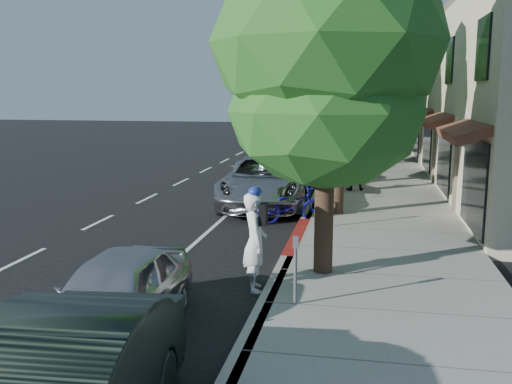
% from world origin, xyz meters
% --- Properties ---
extents(ground, '(120.00, 120.00, 0.00)m').
position_xyz_m(ground, '(0.00, 0.00, 0.00)').
color(ground, black).
rests_on(ground, ground).
extents(sidewalk, '(4.60, 56.00, 0.15)m').
position_xyz_m(sidewalk, '(2.30, 8.00, 0.07)').
color(sidewalk, gray).
rests_on(sidewalk, ground).
extents(curb, '(0.30, 56.00, 0.15)m').
position_xyz_m(curb, '(0.00, 8.00, 0.07)').
color(curb, '#9E998E').
rests_on(curb, ground).
extents(curb_red_segment, '(0.32, 4.00, 0.15)m').
position_xyz_m(curb_red_segment, '(0.00, 1.00, 0.07)').
color(curb_red_segment, maroon).
rests_on(curb_red_segment, ground).
extents(street_tree_0, '(4.73, 4.73, 7.70)m').
position_xyz_m(street_tree_0, '(0.90, -2.00, 4.75)').
color(street_tree_0, black).
rests_on(street_tree_0, ground).
extents(street_tree_1, '(4.31, 4.31, 7.63)m').
position_xyz_m(street_tree_1, '(0.90, 4.00, 4.79)').
color(street_tree_1, black).
rests_on(street_tree_1, ground).
extents(street_tree_2, '(4.77, 4.77, 7.14)m').
position_xyz_m(street_tree_2, '(0.90, 10.00, 4.32)').
color(street_tree_2, black).
rests_on(street_tree_2, ground).
extents(street_tree_3, '(5.69, 5.69, 8.13)m').
position_xyz_m(street_tree_3, '(0.90, 16.00, 4.86)').
color(street_tree_3, black).
rests_on(street_tree_3, ground).
extents(street_tree_4, '(4.72, 4.72, 7.02)m').
position_xyz_m(street_tree_4, '(0.90, 22.00, 4.24)').
color(street_tree_4, black).
rests_on(street_tree_4, ground).
extents(street_tree_5, '(5.49, 5.49, 7.48)m').
position_xyz_m(street_tree_5, '(0.90, 28.00, 4.41)').
color(street_tree_5, black).
rests_on(street_tree_5, ground).
extents(cyclist, '(0.66, 0.83, 1.99)m').
position_xyz_m(cyclist, '(-0.38, -3.00, 0.99)').
color(cyclist, white).
rests_on(cyclist, ground).
extents(bicycle, '(2.24, 1.56, 1.12)m').
position_xyz_m(bicycle, '(-0.43, 3.00, 0.56)').
color(bicycle, '#1A169D').
rests_on(bicycle, ground).
extents(silver_suv, '(3.34, 6.41, 1.72)m').
position_xyz_m(silver_suv, '(-1.67, 5.60, 0.86)').
color(silver_suv, '#99999D').
rests_on(silver_suv, ground).
extents(dark_sedan, '(1.81, 5.02, 1.65)m').
position_xyz_m(dark_sedan, '(-1.48, 9.27, 0.82)').
color(dark_sedan, black).
rests_on(dark_sedan, ground).
extents(white_pickup, '(2.43, 5.86, 1.69)m').
position_xyz_m(white_pickup, '(-0.50, 17.52, 0.85)').
color(white_pickup, white).
rests_on(white_pickup, ground).
extents(dark_suv_far, '(2.03, 4.33, 1.43)m').
position_xyz_m(dark_suv_far, '(-0.50, 21.50, 0.72)').
color(dark_suv_far, black).
rests_on(dark_suv_far, ground).
extents(near_car_a, '(1.65, 4.00, 1.36)m').
position_xyz_m(near_car_a, '(-2.20, -5.50, 0.68)').
color(near_car_a, '#B3B3B8').
rests_on(near_car_a, ground).
extents(pedestrian, '(0.97, 0.79, 1.84)m').
position_xyz_m(pedestrian, '(1.27, 8.45, 1.07)').
color(pedestrian, black).
rests_on(pedestrian, sidewalk).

